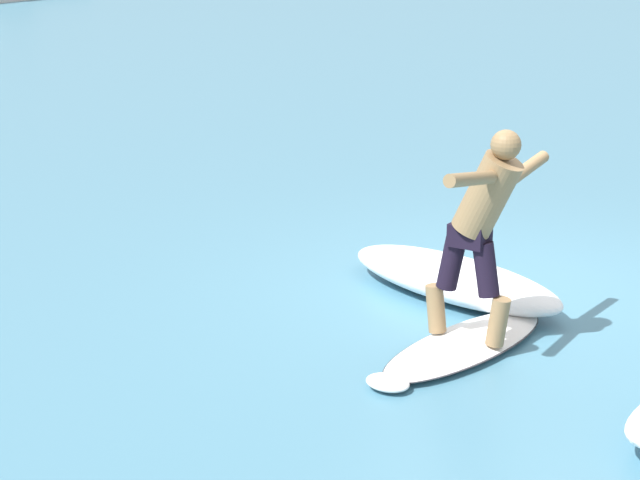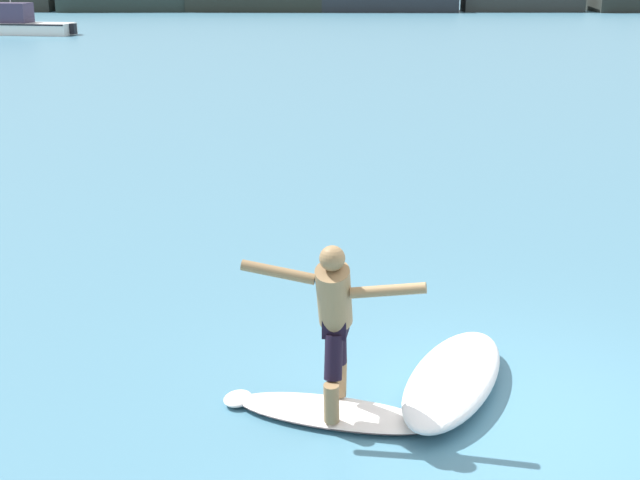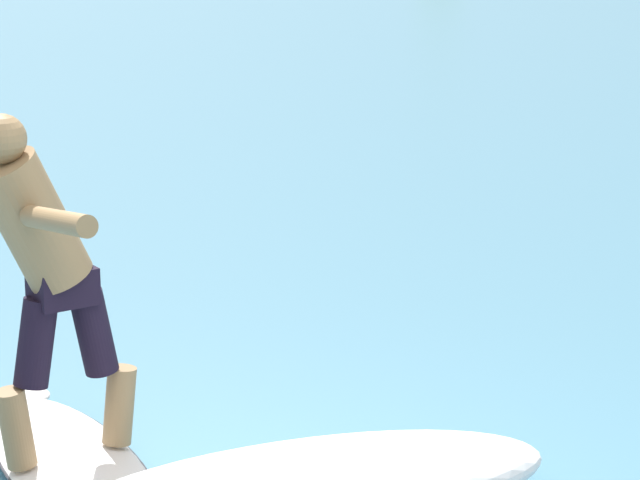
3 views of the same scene
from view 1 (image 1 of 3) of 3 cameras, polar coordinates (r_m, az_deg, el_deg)
ground_plane at (r=9.11m, az=10.28°, el=-2.60°), size 200.00×200.00×0.00m
surfboard at (r=7.74m, az=7.61°, el=-5.60°), size 1.96×1.04×0.23m
surfer at (r=7.43m, az=8.67°, el=1.11°), size 1.49×0.71×1.54m
wave_foam_at_tail at (r=8.81m, az=7.13°, el=-2.05°), size 1.44×2.22×0.31m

